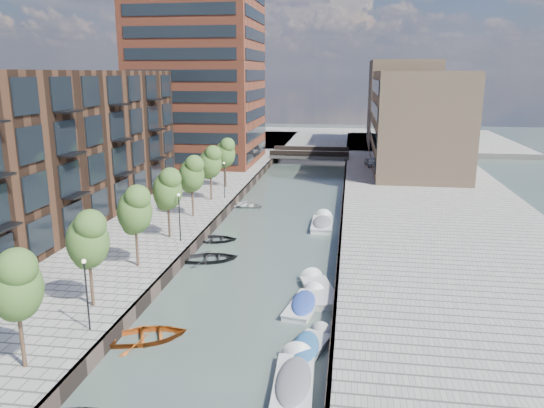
% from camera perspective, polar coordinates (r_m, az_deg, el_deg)
% --- Properties ---
extents(water, '(300.00, 300.00, 0.00)m').
position_cam_1_polar(water, '(59.21, 1.70, -0.52)').
color(water, '#38473F').
rests_on(water, ground).
extents(quay_right, '(20.00, 140.00, 1.00)m').
position_cam_1_polar(quay_right, '(59.44, 17.21, -0.60)').
color(quay_right, gray).
rests_on(quay_right, ground).
extents(quay_wall_left, '(0.25, 140.00, 1.00)m').
position_cam_1_polar(quay_wall_left, '(60.08, -4.08, 0.16)').
color(quay_wall_left, '#332823').
rests_on(quay_wall_left, ground).
extents(quay_wall_right, '(0.25, 140.00, 1.00)m').
position_cam_1_polar(quay_wall_right, '(58.71, 7.63, -0.26)').
color(quay_wall_right, '#332823').
rests_on(quay_wall_right, ground).
extents(far_closure, '(80.00, 40.00, 1.00)m').
position_cam_1_polar(far_closure, '(118.00, 5.18, 6.94)').
color(far_closure, gray).
rests_on(far_closure, ground).
extents(apartment_block, '(8.00, 38.00, 14.00)m').
position_cam_1_polar(apartment_block, '(54.42, -21.10, 5.85)').
color(apartment_block, black).
rests_on(apartment_block, quay_left).
extents(tower, '(18.00, 18.00, 30.00)m').
position_cam_1_polar(tower, '(85.30, -7.93, 14.64)').
color(tower, brown).
rests_on(tower, quay_left).
extents(tan_block_near, '(12.00, 25.00, 14.00)m').
position_cam_1_polar(tan_block_near, '(79.78, 15.30, 8.59)').
color(tan_block_near, '#977A5C').
rests_on(tan_block_near, quay_right).
extents(tan_block_far, '(12.00, 20.00, 16.00)m').
position_cam_1_polar(tan_block_far, '(105.51, 13.74, 10.42)').
color(tan_block_far, '#977A5C').
rests_on(tan_block_far, quay_right).
extents(bridge, '(13.00, 6.00, 1.30)m').
position_cam_1_polar(bridge, '(90.19, 4.13, 5.38)').
color(bridge, gray).
rests_on(bridge, ground).
extents(tree_0, '(2.50, 2.50, 5.95)m').
position_cam_1_polar(tree_0, '(27.55, -25.92, -7.67)').
color(tree_0, '#382619').
rests_on(tree_0, quay_left).
extents(tree_1, '(2.50, 2.50, 5.95)m').
position_cam_1_polar(tree_1, '(33.18, -19.23, -3.46)').
color(tree_1, '#382619').
rests_on(tree_1, quay_left).
extents(tree_2, '(2.50, 2.50, 5.95)m').
position_cam_1_polar(tree_2, '(39.26, -14.57, -0.49)').
color(tree_2, '#382619').
rests_on(tree_2, quay_left).
extents(tree_3, '(2.50, 2.50, 5.95)m').
position_cam_1_polar(tree_3, '(45.60, -11.20, 1.68)').
color(tree_3, '#382619').
rests_on(tree_3, quay_left).
extents(tree_4, '(2.50, 2.50, 5.95)m').
position_cam_1_polar(tree_4, '(52.11, -8.65, 3.31)').
color(tree_4, '#382619').
rests_on(tree_4, quay_left).
extents(tree_5, '(2.50, 2.50, 5.95)m').
position_cam_1_polar(tree_5, '(58.74, -6.66, 4.57)').
color(tree_5, '#382619').
rests_on(tree_5, quay_left).
extents(tree_6, '(2.50, 2.50, 5.95)m').
position_cam_1_polar(tree_6, '(65.44, -5.08, 5.57)').
color(tree_6, '#382619').
rests_on(tree_6, quay_left).
extents(lamp_0, '(0.24, 0.24, 4.12)m').
position_cam_1_polar(lamp_0, '(30.69, -19.36, -8.45)').
color(lamp_0, black).
rests_on(lamp_0, quay_left).
extents(lamp_1, '(0.24, 0.24, 4.12)m').
position_cam_1_polar(lamp_1, '(44.68, -9.94, -0.88)').
color(lamp_1, black).
rests_on(lamp_1, quay_left).
extents(lamp_2, '(0.24, 0.24, 4.12)m').
position_cam_1_polar(lamp_2, '(59.68, -5.16, 3.01)').
color(lamp_2, black).
rests_on(lamp_2, quay_left).
extents(sloop_1, '(5.27, 4.38, 0.94)m').
position_cam_1_polar(sloop_1, '(43.37, -6.70, -6.09)').
color(sloop_1, black).
rests_on(sloop_1, ground).
extents(sloop_2, '(5.47, 4.81, 0.94)m').
position_cam_1_polar(sloop_2, '(31.96, -13.24, -14.03)').
color(sloop_2, '#9D4311').
rests_on(sloop_2, ground).
extents(sloop_3, '(4.84, 3.93, 0.88)m').
position_cam_1_polar(sloop_3, '(60.06, -2.94, -0.32)').
color(sloop_3, '#B7B6B4').
rests_on(sloop_3, ground).
extents(sloop_4, '(4.40, 3.44, 0.83)m').
position_cam_1_polar(sloop_4, '(48.23, -6.18, -3.99)').
color(sloop_4, black).
rests_on(sloop_4, ground).
extents(motorboat_0, '(2.52, 5.05, 1.61)m').
position_cam_1_polar(motorboat_0, '(35.17, 3.62, -10.60)').
color(motorboat_0, silver).
rests_on(motorboat_0, ground).
extents(motorboat_1, '(2.06, 5.44, 1.79)m').
position_cam_1_polar(motorboat_1, '(27.30, 2.40, -18.34)').
color(motorboat_1, beige).
rests_on(motorboat_1, ground).
extents(motorboat_2, '(3.26, 5.59, 1.77)m').
position_cam_1_polar(motorboat_2, '(37.44, 4.96, -9.20)').
color(motorboat_2, '#B8B8B6').
rests_on(motorboat_2, ground).
extents(motorboat_3, '(2.84, 4.77, 1.51)m').
position_cam_1_polar(motorboat_3, '(30.10, 3.97, -15.12)').
color(motorboat_3, '#BBBAB8').
rests_on(motorboat_3, ground).
extents(motorboat_4, '(2.05, 5.75, 1.91)m').
position_cam_1_polar(motorboat_4, '(52.92, 5.43, -2.08)').
color(motorboat_4, silver).
rests_on(motorboat_4, ground).
extents(car, '(2.27, 4.15, 1.34)m').
position_cam_1_polar(car, '(81.65, 10.64, 4.47)').
color(car, '#A5A7AA').
rests_on(car, quay_right).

